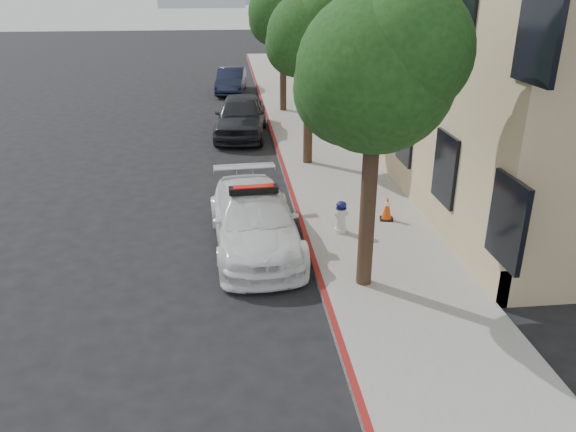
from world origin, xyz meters
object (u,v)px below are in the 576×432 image
Objects in this scene: parked_car_mid at (241,116)px; parked_car_far at (231,80)px; police_car at (254,220)px; traffic_cone at (387,208)px; fire_hydrant at (341,217)px.

parked_car_far is at bearing 97.52° from parked_car_mid.
traffic_cone is at bearing 11.36° from police_car.
parked_car_far is (-0.24, 9.10, -0.13)m from parked_car_mid.
parked_car_far is 5.09× the size of fire_hydrant.
fire_hydrant is (2.06, -9.76, -0.26)m from parked_car_mid.
fire_hydrant is at bearing -77.15° from parked_car_far.
parked_car_mid is at bearing -82.57° from parked_car_far.
fire_hydrant is 1.26× the size of traffic_cone.
parked_car_far is at bearing 87.20° from police_car.
parked_car_mid is 9.98m from fire_hydrant.
traffic_cone is at bearing 24.50° from fire_hydrant.
parked_car_mid reaches higher than parked_car_far.
parked_car_mid is at bearing 100.80° from fire_hydrant.
parked_car_mid is at bearing 110.17° from traffic_cone.
parked_car_far is 18.59m from traffic_cone.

